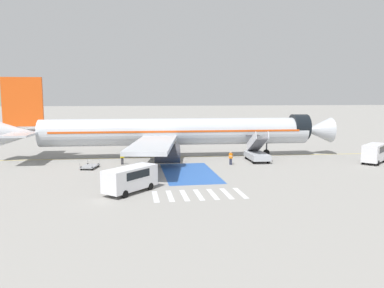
{
  "coord_description": "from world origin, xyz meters",
  "views": [
    {
      "loc": [
        -7.78,
        -50.4,
        8.09
      ],
      "look_at": [
        0.21,
        -0.74,
        1.76
      ],
      "focal_mm": 35.0,
      "sensor_mm": 36.0,
      "label": 1
    }
  ],
  "objects_px": {
    "ground_crew_0": "(231,157)",
    "ground_crew_1": "(167,154)",
    "service_van_1": "(130,177)",
    "ground_crew_2": "(122,157)",
    "baggage_cart": "(90,166)",
    "airliner": "(172,132)",
    "fuel_tanker": "(122,132)",
    "service_van_0": "(374,152)",
    "boarding_stairs_forward": "(257,153)"
  },
  "relations": [
    {
      "from": "airliner",
      "to": "service_van_0",
      "type": "height_order",
      "value": "airliner"
    },
    {
      "from": "ground_crew_0",
      "to": "airliner",
      "type": "bearing_deg",
      "value": -8.44
    },
    {
      "from": "fuel_tanker",
      "to": "service_van_1",
      "type": "distance_m",
      "value": 37.95
    },
    {
      "from": "ground_crew_2",
      "to": "ground_crew_0",
      "type": "bearing_deg",
      "value": 145.28
    },
    {
      "from": "ground_crew_1",
      "to": "fuel_tanker",
      "type": "bearing_deg",
      "value": 131.37
    },
    {
      "from": "airliner",
      "to": "baggage_cart",
      "type": "relative_size",
      "value": 15.58
    },
    {
      "from": "boarding_stairs_forward",
      "to": "fuel_tanker",
      "type": "height_order",
      "value": "boarding_stairs_forward"
    },
    {
      "from": "airliner",
      "to": "fuel_tanker",
      "type": "xyz_separation_m",
      "value": [
        -7.19,
        19.77,
        -1.79
      ]
    },
    {
      "from": "service_van_1",
      "to": "ground_crew_2",
      "type": "relative_size",
      "value": 2.96
    },
    {
      "from": "fuel_tanker",
      "to": "service_van_0",
      "type": "relative_size",
      "value": 1.92
    },
    {
      "from": "boarding_stairs_forward",
      "to": "ground_crew_2",
      "type": "bearing_deg",
      "value": -178.61
    },
    {
      "from": "service_van_1",
      "to": "ground_crew_0",
      "type": "relative_size",
      "value": 3.11
    },
    {
      "from": "boarding_stairs_forward",
      "to": "service_van_1",
      "type": "bearing_deg",
      "value": -137.45
    },
    {
      "from": "airliner",
      "to": "baggage_cart",
      "type": "height_order",
      "value": "airliner"
    },
    {
      "from": "ground_crew_1",
      "to": "ground_crew_2",
      "type": "bearing_deg",
      "value": -142.1
    },
    {
      "from": "boarding_stairs_forward",
      "to": "ground_crew_0",
      "type": "relative_size",
      "value": 3.31
    },
    {
      "from": "baggage_cart",
      "to": "ground_crew_1",
      "type": "bearing_deg",
      "value": -147.16
    },
    {
      "from": "service_van_0",
      "to": "service_van_1",
      "type": "bearing_deg",
      "value": 67.35
    },
    {
      "from": "fuel_tanker",
      "to": "ground_crew_2",
      "type": "bearing_deg",
      "value": -168.58
    },
    {
      "from": "service_van_0",
      "to": "airliner",
      "type": "bearing_deg",
      "value": 29.73
    },
    {
      "from": "airliner",
      "to": "ground_crew_2",
      "type": "xyz_separation_m",
      "value": [
        -6.55,
        -4.48,
        -2.46
      ]
    },
    {
      "from": "fuel_tanker",
      "to": "airliner",
      "type": "bearing_deg",
      "value": -150.11
    },
    {
      "from": "ground_crew_2",
      "to": "service_van_0",
      "type": "bearing_deg",
      "value": 147.6
    },
    {
      "from": "ground_crew_2",
      "to": "baggage_cart",
      "type": "bearing_deg",
      "value": 4.07
    },
    {
      "from": "service_van_0",
      "to": "ground_crew_1",
      "type": "height_order",
      "value": "service_van_0"
    },
    {
      "from": "service_van_0",
      "to": "ground_crew_1",
      "type": "bearing_deg",
      "value": 37.64
    },
    {
      "from": "ground_crew_0",
      "to": "fuel_tanker",
      "type": "bearing_deg",
      "value": -24.68
    },
    {
      "from": "baggage_cart",
      "to": "ground_crew_0",
      "type": "xyz_separation_m",
      "value": [
        16.47,
        -0.26,
        0.66
      ]
    },
    {
      "from": "boarding_stairs_forward",
      "to": "ground_crew_1",
      "type": "height_order",
      "value": "boarding_stairs_forward"
    },
    {
      "from": "baggage_cart",
      "to": "ground_crew_2",
      "type": "relative_size",
      "value": 1.72
    },
    {
      "from": "ground_crew_0",
      "to": "service_van_1",
      "type": "bearing_deg",
      "value": 82.21
    },
    {
      "from": "fuel_tanker",
      "to": "service_van_1",
      "type": "relative_size",
      "value": 1.78
    },
    {
      "from": "boarding_stairs_forward",
      "to": "fuel_tanker",
      "type": "distance_m",
      "value": 30.11
    },
    {
      "from": "service_van_1",
      "to": "ground_crew_1",
      "type": "height_order",
      "value": "service_van_1"
    },
    {
      "from": "airliner",
      "to": "ground_crew_2",
      "type": "bearing_deg",
      "value": -53.34
    },
    {
      "from": "fuel_tanker",
      "to": "service_van_1",
      "type": "xyz_separation_m",
      "value": [
        1.67,
        -37.91,
        -0.33
      ]
    },
    {
      "from": "airliner",
      "to": "baggage_cart",
      "type": "xyz_separation_m",
      "value": [
        -10.14,
        -6.46,
        -3.17
      ]
    },
    {
      "from": "service_van_0",
      "to": "service_van_1",
      "type": "relative_size",
      "value": 0.93
    },
    {
      "from": "airliner",
      "to": "service_van_0",
      "type": "distance_m",
      "value": 25.53
    },
    {
      "from": "airliner",
      "to": "service_van_0",
      "type": "xyz_separation_m",
      "value": [
        23.98,
        -8.53,
        -2.03
      ]
    },
    {
      "from": "service_van_0",
      "to": "baggage_cart",
      "type": "height_order",
      "value": "service_van_0"
    },
    {
      "from": "ground_crew_2",
      "to": "ground_crew_1",
      "type": "bearing_deg",
      "value": 166.6
    },
    {
      "from": "ground_crew_2",
      "to": "boarding_stairs_forward",
      "type": "bearing_deg",
      "value": 154.26
    },
    {
      "from": "ground_crew_0",
      "to": "ground_crew_1",
      "type": "xyz_separation_m",
      "value": [
        -7.36,
        3.36,
        0.12
      ]
    },
    {
      "from": "service_van_1",
      "to": "ground_crew_2",
      "type": "bearing_deg",
      "value": -42.6
    },
    {
      "from": "airliner",
      "to": "ground_crew_0",
      "type": "bearing_deg",
      "value": 45.56
    },
    {
      "from": "airliner",
      "to": "boarding_stairs_forward",
      "type": "height_order",
      "value": "airliner"
    },
    {
      "from": "ground_crew_1",
      "to": "ground_crew_2",
      "type": "height_order",
      "value": "ground_crew_1"
    },
    {
      "from": "service_van_1",
      "to": "service_van_0",
      "type": "bearing_deg",
      "value": -118.85
    },
    {
      "from": "service_van_1",
      "to": "baggage_cart",
      "type": "relative_size",
      "value": 1.72
    }
  ]
}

